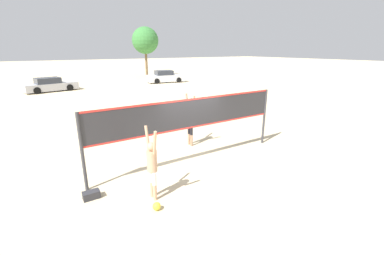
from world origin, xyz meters
TOP-DOWN VIEW (x-y plane):
  - ground_plane at (0.00, 0.00)m, footprint 200.00×200.00m
  - volleyball_net at (0.00, 0.00)m, footprint 7.66×0.10m
  - player_spiker at (-2.26, -1.51)m, footprint 0.28×0.70m
  - player_blocker at (0.87, 1.50)m, footprint 0.28×0.72m
  - volleyball at (-2.43, -2.08)m, footprint 0.22×0.22m
  - gear_bag at (-3.77, -0.58)m, footprint 0.46×0.27m
  - parked_car_near at (9.97, 21.90)m, footprint 4.79×2.38m
  - parked_car_mid at (-2.92, 21.66)m, footprint 5.03×2.63m
  - tree_left_cluster at (10.92, 30.06)m, footprint 3.90×3.90m

SIDE VIEW (x-z plane):
  - ground_plane at x=0.00m, z-range 0.00..0.00m
  - volleyball at x=-2.43m, z-range 0.00..0.22m
  - gear_bag at x=-3.77m, z-range 0.00..0.22m
  - parked_car_mid at x=-2.92m, z-range -0.07..1.30m
  - parked_car_near at x=9.97m, z-range -0.08..1.42m
  - player_spiker at x=-2.26m, z-range 0.05..2.16m
  - player_blocker at x=0.87m, z-range 0.07..2.34m
  - volleyball_net at x=0.00m, z-range 0.54..2.96m
  - tree_left_cluster at x=10.92m, z-range 1.63..8.84m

